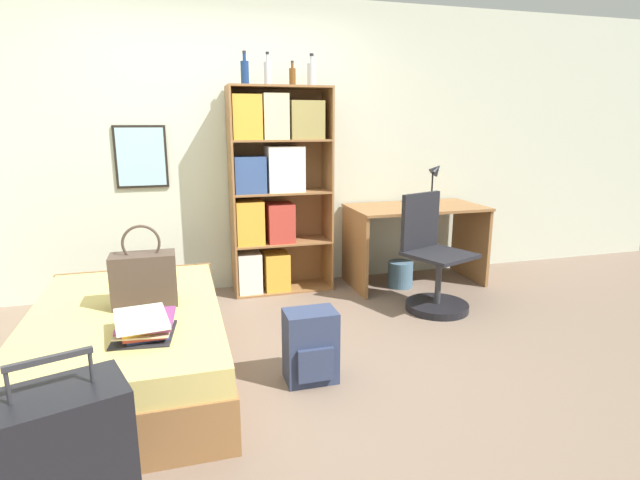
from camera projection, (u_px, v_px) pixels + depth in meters
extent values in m
plane|color=#756051|center=(247.00, 364.00, 3.22)|extent=(14.00, 14.00, 0.00)
cube|color=beige|center=(216.00, 148.00, 4.45)|extent=(10.00, 0.06, 2.60)
cube|color=black|center=(141.00, 157.00, 4.25)|extent=(0.43, 0.02, 0.53)
cube|color=#99C1D6|center=(141.00, 157.00, 4.24)|extent=(0.39, 0.01, 0.49)
cube|color=olive|center=(129.00, 357.00, 3.00)|extent=(1.11, 1.82, 0.30)
cube|color=tan|center=(126.00, 323.00, 2.95)|extent=(1.08, 1.79, 0.15)
cube|color=olive|center=(138.00, 297.00, 3.81)|extent=(1.11, 0.04, 0.45)
cube|color=#47382D|center=(144.00, 279.00, 2.99)|extent=(0.37, 0.19, 0.32)
torus|color=#47382D|center=(141.00, 243.00, 2.94)|extent=(0.22, 0.02, 0.22)
cube|color=#232328|center=(144.00, 335.00, 2.59)|extent=(0.33, 0.37, 0.01)
cube|color=#334C84|center=(147.00, 331.00, 2.59)|extent=(0.23, 0.28, 0.02)
cube|color=#B2382D|center=(147.00, 329.00, 2.58)|extent=(0.21, 0.29, 0.02)
cube|color=beige|center=(145.00, 327.00, 2.57)|extent=(0.30, 0.32, 0.01)
cube|color=gold|center=(143.00, 325.00, 2.57)|extent=(0.25, 0.29, 0.02)
cube|color=#7A336B|center=(147.00, 320.00, 2.58)|extent=(0.29, 0.35, 0.02)
cube|color=silver|center=(141.00, 319.00, 2.56)|extent=(0.30, 0.39, 0.02)
cube|color=black|center=(65.00, 479.00, 1.72)|extent=(0.51, 0.40, 0.66)
cylinder|color=#2D2D33|center=(8.00, 387.00, 1.56)|extent=(0.01, 0.01, 0.12)
cylinder|color=#2D2D33|center=(91.00, 366.00, 1.69)|extent=(0.01, 0.01, 0.12)
cube|color=#2D2D33|center=(49.00, 359.00, 1.61)|extent=(0.26, 0.10, 0.02)
cube|color=olive|center=(232.00, 194.00, 4.35)|extent=(0.02, 0.34, 1.83)
cube|color=olive|center=(328.00, 190.00, 4.59)|extent=(0.02, 0.34, 1.83)
cube|color=olive|center=(277.00, 190.00, 4.63)|extent=(0.89, 0.01, 1.83)
cube|color=olive|center=(283.00, 288.00, 4.68)|extent=(0.86, 0.34, 0.02)
cube|color=olive|center=(282.00, 242.00, 4.58)|extent=(0.86, 0.34, 0.02)
cube|color=olive|center=(281.00, 192.00, 4.47)|extent=(0.86, 0.34, 0.02)
cube|color=olive|center=(280.00, 140.00, 4.37)|extent=(0.86, 0.34, 0.02)
cube|color=olive|center=(279.00, 87.00, 4.26)|extent=(0.86, 0.34, 0.02)
cube|color=silver|center=(249.00, 272.00, 4.54)|extent=(0.21, 0.26, 0.36)
cube|color=gold|center=(276.00, 271.00, 4.61)|extent=(0.22, 0.26, 0.34)
cube|color=gold|center=(249.00, 222.00, 4.43)|extent=(0.24, 0.26, 0.39)
cube|color=#B2382D|center=(280.00, 222.00, 4.51)|extent=(0.24, 0.26, 0.35)
cube|color=#334C84|center=(249.00, 175.00, 4.34)|extent=(0.27, 0.26, 0.31)
cube|color=silver|center=(285.00, 169.00, 4.42)|extent=(0.32, 0.26, 0.40)
cube|color=gold|center=(246.00, 117.00, 4.23)|extent=(0.25, 0.26, 0.37)
cube|color=beige|center=(274.00, 117.00, 4.29)|extent=(0.22, 0.26, 0.38)
cube|color=#99894C|center=(305.00, 120.00, 4.37)|extent=(0.29, 0.26, 0.33)
cylinder|color=navy|center=(245.00, 73.00, 4.14)|extent=(0.07, 0.07, 0.19)
cylinder|color=navy|center=(244.00, 57.00, 4.11)|extent=(0.03, 0.03, 0.06)
cylinder|color=#232328|center=(244.00, 52.00, 4.10)|extent=(0.03, 0.03, 0.02)
cylinder|color=#B7BCC1|center=(268.00, 74.00, 4.24)|extent=(0.07, 0.07, 0.19)
cylinder|color=#B7BCC1|center=(267.00, 58.00, 4.21)|extent=(0.03, 0.03, 0.06)
cylinder|color=#232328|center=(267.00, 53.00, 4.20)|extent=(0.03, 0.03, 0.02)
cylinder|color=brown|center=(292.00, 77.00, 4.27)|extent=(0.06, 0.06, 0.14)
cylinder|color=brown|center=(292.00, 66.00, 4.25)|extent=(0.02, 0.02, 0.05)
cylinder|color=#232328|center=(292.00, 62.00, 4.24)|extent=(0.03, 0.03, 0.02)
cylinder|color=#B7BCC1|center=(312.00, 75.00, 4.35)|extent=(0.08, 0.08, 0.19)
cylinder|color=#B7BCC1|center=(312.00, 60.00, 4.32)|extent=(0.03, 0.03, 0.06)
cylinder|color=#232328|center=(312.00, 55.00, 4.31)|extent=(0.04, 0.04, 0.02)
cube|color=olive|center=(416.00, 207.00, 4.70)|extent=(1.26, 0.68, 0.02)
cube|color=olive|center=(355.00, 251.00, 4.62)|extent=(0.03, 0.64, 0.73)
cube|color=olive|center=(470.00, 242.00, 4.95)|extent=(0.03, 0.64, 0.73)
cylinder|color=black|center=(431.00, 203.00, 4.84)|extent=(0.12, 0.12, 0.02)
cylinder|color=black|center=(432.00, 187.00, 4.81)|extent=(0.02, 0.02, 0.29)
cone|color=black|center=(436.00, 169.00, 4.78)|extent=(0.15, 0.11, 0.15)
cylinder|color=black|center=(437.00, 306.00, 4.16)|extent=(0.52, 0.52, 0.06)
cylinder|color=#333338|center=(438.00, 283.00, 4.11)|extent=(0.05, 0.05, 0.46)
cube|color=black|center=(440.00, 255.00, 4.05)|extent=(0.61, 0.61, 0.03)
cube|color=black|center=(420.00, 221.00, 4.17)|extent=(0.41, 0.19, 0.47)
cube|color=#2D3856|center=(310.00, 346.00, 2.98)|extent=(0.31, 0.21, 0.44)
cube|color=#2D3856|center=(316.00, 365.00, 2.89)|extent=(0.21, 0.03, 0.20)
cylinder|color=slate|center=(400.00, 274.00, 4.73)|extent=(0.23, 0.23, 0.24)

